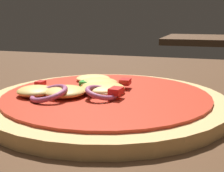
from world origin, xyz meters
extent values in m
cube|color=#4C301C|center=(0.00, 0.00, 0.02)|extent=(1.40, 0.96, 0.03)
cylinder|color=tan|center=(0.02, 0.03, 0.04)|extent=(0.26, 0.26, 0.01)
cylinder|color=red|center=(0.02, 0.03, 0.04)|extent=(0.22, 0.22, 0.00)
ellipsoid|color=#E5BC60|center=(-0.02, 0.01, 0.05)|extent=(0.04, 0.04, 0.01)
ellipsoid|color=#E5BC60|center=(-0.04, 0.01, 0.05)|extent=(0.03, 0.03, 0.01)
ellipsoid|color=#E5BC60|center=(-0.05, 0.00, 0.05)|extent=(0.04, 0.04, 0.01)
ellipsoid|color=#E5BC60|center=(0.00, 0.06, 0.05)|extent=(0.05, 0.05, 0.01)
ellipsoid|color=#EFCC72|center=(-0.02, 0.09, 0.05)|extent=(0.04, 0.04, 0.01)
ellipsoid|color=#E5BC60|center=(0.01, 0.03, 0.05)|extent=(0.05, 0.05, 0.01)
ellipsoid|color=#F4DB8E|center=(0.02, 0.03, 0.05)|extent=(0.04, 0.04, 0.01)
torus|color=#B25984|center=(-0.03, -0.01, 0.05)|extent=(0.06, 0.06, 0.02)
torus|color=#B25984|center=(0.02, 0.01, 0.05)|extent=(0.04, 0.04, 0.01)
cube|color=red|center=(-0.06, 0.03, 0.05)|extent=(0.01, 0.01, 0.00)
cube|color=#2D8C28|center=(-0.01, 0.05, 0.05)|extent=(0.01, 0.01, 0.01)
cube|color=red|center=(0.04, 0.01, 0.05)|extent=(0.01, 0.02, 0.01)
cube|color=red|center=(0.03, 0.06, 0.05)|extent=(0.01, 0.02, 0.01)
cube|color=red|center=(0.01, 0.05, 0.05)|extent=(0.01, 0.01, 0.00)
cube|color=silver|center=(0.11, 0.01, 0.03)|extent=(0.04, 0.01, 0.00)
cube|color=silver|center=(0.12, 0.00, 0.03)|extent=(0.04, 0.01, 0.00)
cube|color=silver|center=(0.12, 0.00, 0.03)|extent=(0.04, 0.01, 0.00)
cube|color=silver|center=(0.12, -0.01, 0.03)|extent=(0.04, 0.01, 0.00)
camera|label=1|loc=(0.12, -0.27, 0.13)|focal=48.68mm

